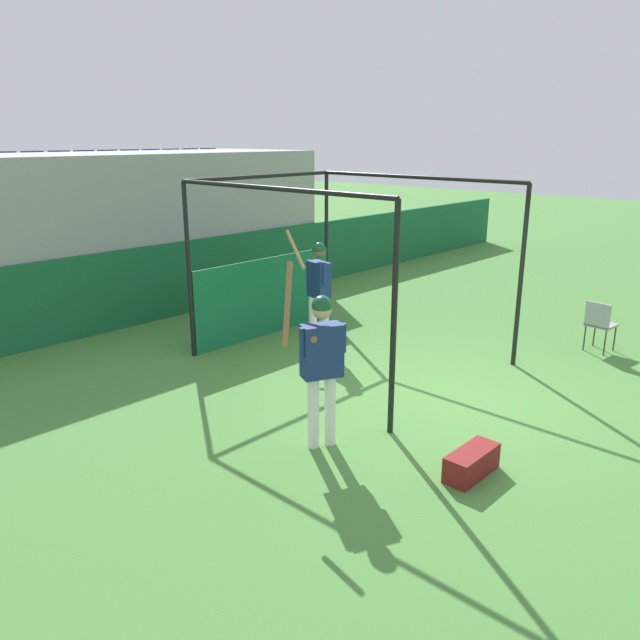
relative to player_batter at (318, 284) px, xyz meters
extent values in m
plane|color=#477F38|center=(-0.35, -2.93, -1.06)|extent=(60.00, 60.00, 0.00)
cube|color=#196038|center=(-0.35, 3.32, -0.34)|extent=(24.00, 0.12, 1.43)
cube|color=#9E9E99|center=(-0.35, 4.98, 0.48)|extent=(7.60, 3.20, 3.08)
cube|color=navy|center=(-3.37, 3.78, 0.42)|extent=(0.45, 0.40, 0.10)
cube|color=navy|center=(-3.37, 3.96, 0.65)|extent=(0.45, 0.06, 0.40)
cube|color=navy|center=(-2.82, 3.78, 0.42)|extent=(0.45, 0.40, 0.10)
cube|color=navy|center=(-2.82, 3.96, 0.65)|extent=(0.45, 0.06, 0.40)
cube|color=navy|center=(-2.27, 3.78, 0.42)|extent=(0.45, 0.40, 0.10)
cube|color=navy|center=(-2.27, 3.96, 0.65)|extent=(0.45, 0.06, 0.40)
cube|color=navy|center=(-1.72, 3.78, 0.42)|extent=(0.45, 0.40, 0.10)
cube|color=navy|center=(-1.72, 3.96, 0.65)|extent=(0.45, 0.06, 0.40)
cube|color=navy|center=(-1.17, 3.78, 0.42)|extent=(0.45, 0.40, 0.10)
cube|color=navy|center=(-1.17, 3.96, 0.65)|extent=(0.45, 0.06, 0.40)
cube|color=navy|center=(-0.62, 3.78, 0.42)|extent=(0.45, 0.40, 0.10)
cube|color=navy|center=(-0.62, 3.96, 0.65)|extent=(0.45, 0.06, 0.40)
cube|color=navy|center=(-0.07, 3.78, 0.42)|extent=(0.45, 0.40, 0.10)
cube|color=navy|center=(-0.07, 3.96, 0.65)|extent=(0.45, 0.06, 0.40)
cube|color=navy|center=(0.48, 3.78, 0.42)|extent=(0.45, 0.40, 0.10)
cube|color=navy|center=(0.48, 3.96, 0.65)|extent=(0.45, 0.06, 0.40)
cube|color=navy|center=(1.03, 3.78, 0.42)|extent=(0.45, 0.40, 0.10)
cube|color=navy|center=(1.03, 3.96, 0.65)|extent=(0.45, 0.06, 0.40)
cube|color=navy|center=(1.58, 3.78, 0.42)|extent=(0.45, 0.40, 0.10)
cube|color=navy|center=(1.58, 3.96, 0.65)|extent=(0.45, 0.06, 0.40)
cube|color=navy|center=(2.13, 3.78, 0.42)|extent=(0.45, 0.40, 0.10)
cube|color=navy|center=(2.13, 3.96, 0.65)|extent=(0.45, 0.06, 0.40)
cube|color=navy|center=(2.68, 3.78, 0.42)|extent=(0.45, 0.40, 0.10)
cube|color=navy|center=(2.68, 3.96, 0.65)|extent=(0.45, 0.06, 0.40)
cube|color=navy|center=(-2.82, 4.58, 0.82)|extent=(0.45, 0.40, 0.10)
cube|color=navy|center=(-2.82, 4.76, 1.05)|extent=(0.45, 0.06, 0.40)
cube|color=navy|center=(-2.27, 4.58, 0.82)|extent=(0.45, 0.40, 0.10)
cube|color=navy|center=(-2.27, 4.76, 1.05)|extent=(0.45, 0.06, 0.40)
cube|color=navy|center=(-1.72, 4.58, 0.82)|extent=(0.45, 0.40, 0.10)
cube|color=navy|center=(-1.72, 4.76, 1.05)|extent=(0.45, 0.06, 0.40)
cube|color=navy|center=(-1.17, 4.58, 0.82)|extent=(0.45, 0.40, 0.10)
cube|color=navy|center=(-1.17, 4.76, 1.05)|extent=(0.45, 0.06, 0.40)
cube|color=navy|center=(-0.62, 4.58, 0.82)|extent=(0.45, 0.40, 0.10)
cube|color=navy|center=(-0.62, 4.76, 1.05)|extent=(0.45, 0.06, 0.40)
cube|color=navy|center=(-0.07, 4.58, 0.82)|extent=(0.45, 0.40, 0.10)
cube|color=navy|center=(-0.07, 4.76, 1.05)|extent=(0.45, 0.06, 0.40)
cube|color=navy|center=(0.48, 4.58, 0.82)|extent=(0.45, 0.40, 0.10)
cube|color=navy|center=(0.48, 4.76, 1.05)|extent=(0.45, 0.06, 0.40)
cube|color=navy|center=(1.03, 4.58, 0.82)|extent=(0.45, 0.40, 0.10)
cube|color=navy|center=(1.03, 4.76, 1.05)|extent=(0.45, 0.06, 0.40)
cube|color=navy|center=(1.58, 4.58, 0.82)|extent=(0.45, 0.40, 0.10)
cube|color=navy|center=(1.58, 4.76, 1.05)|extent=(0.45, 0.06, 0.40)
cube|color=navy|center=(2.13, 4.58, 0.82)|extent=(0.45, 0.40, 0.10)
cube|color=navy|center=(2.13, 4.76, 1.05)|extent=(0.45, 0.06, 0.40)
cube|color=navy|center=(2.68, 4.58, 0.82)|extent=(0.45, 0.40, 0.10)
cube|color=navy|center=(2.68, 4.76, 1.05)|extent=(0.45, 0.06, 0.40)
cube|color=navy|center=(-2.82, 5.38, 1.22)|extent=(0.45, 0.40, 0.10)
cube|color=navy|center=(-2.27, 5.38, 1.22)|extent=(0.45, 0.40, 0.10)
cube|color=navy|center=(-2.27, 5.56, 1.45)|extent=(0.45, 0.06, 0.40)
cube|color=navy|center=(-1.72, 5.38, 1.22)|extent=(0.45, 0.40, 0.10)
cube|color=navy|center=(-1.72, 5.56, 1.45)|extent=(0.45, 0.06, 0.40)
cube|color=navy|center=(-1.17, 5.38, 1.22)|extent=(0.45, 0.40, 0.10)
cube|color=navy|center=(-1.17, 5.56, 1.45)|extent=(0.45, 0.06, 0.40)
cube|color=navy|center=(-0.62, 5.38, 1.22)|extent=(0.45, 0.40, 0.10)
cube|color=navy|center=(-0.62, 5.56, 1.45)|extent=(0.45, 0.06, 0.40)
cube|color=navy|center=(-0.07, 5.38, 1.22)|extent=(0.45, 0.40, 0.10)
cube|color=navy|center=(-0.07, 5.56, 1.45)|extent=(0.45, 0.06, 0.40)
cube|color=navy|center=(0.48, 5.38, 1.22)|extent=(0.45, 0.40, 0.10)
cube|color=navy|center=(0.48, 5.56, 1.45)|extent=(0.45, 0.06, 0.40)
cube|color=navy|center=(1.03, 5.38, 1.22)|extent=(0.45, 0.40, 0.10)
cube|color=navy|center=(1.03, 5.56, 1.45)|extent=(0.45, 0.06, 0.40)
cube|color=navy|center=(1.58, 5.38, 1.22)|extent=(0.45, 0.40, 0.10)
cube|color=navy|center=(1.58, 5.56, 1.45)|extent=(0.45, 0.06, 0.40)
cube|color=navy|center=(2.13, 5.38, 1.22)|extent=(0.45, 0.40, 0.10)
cube|color=navy|center=(2.13, 5.56, 1.45)|extent=(0.45, 0.06, 0.40)
cube|color=navy|center=(2.68, 5.38, 1.22)|extent=(0.45, 0.40, 0.10)
cube|color=navy|center=(2.68, 5.56, 1.45)|extent=(0.45, 0.06, 0.40)
cube|color=navy|center=(-2.27, 6.18, 1.62)|extent=(0.45, 0.40, 0.10)
cube|color=navy|center=(-2.27, 6.36, 1.85)|extent=(0.45, 0.06, 0.40)
cube|color=navy|center=(-1.72, 6.18, 1.62)|extent=(0.45, 0.40, 0.10)
cube|color=navy|center=(-1.72, 6.36, 1.85)|extent=(0.45, 0.06, 0.40)
cube|color=navy|center=(-1.17, 6.18, 1.62)|extent=(0.45, 0.40, 0.10)
cube|color=navy|center=(-1.17, 6.36, 1.85)|extent=(0.45, 0.06, 0.40)
cube|color=navy|center=(-0.62, 6.18, 1.62)|extent=(0.45, 0.40, 0.10)
cube|color=navy|center=(-0.62, 6.36, 1.85)|extent=(0.45, 0.06, 0.40)
cube|color=navy|center=(-0.07, 6.18, 1.62)|extent=(0.45, 0.40, 0.10)
cube|color=navy|center=(-0.07, 6.36, 1.85)|extent=(0.45, 0.06, 0.40)
cube|color=navy|center=(0.48, 6.18, 1.62)|extent=(0.45, 0.40, 0.10)
cube|color=navy|center=(0.48, 6.36, 1.85)|extent=(0.45, 0.06, 0.40)
cube|color=navy|center=(1.03, 6.18, 1.62)|extent=(0.45, 0.40, 0.10)
cube|color=navy|center=(1.03, 6.36, 1.85)|extent=(0.45, 0.06, 0.40)
cube|color=navy|center=(1.58, 6.18, 1.62)|extent=(0.45, 0.40, 0.10)
cube|color=navy|center=(1.58, 6.36, 1.85)|extent=(0.45, 0.06, 0.40)
cube|color=navy|center=(2.13, 6.18, 1.62)|extent=(0.45, 0.40, 0.10)
cube|color=navy|center=(2.13, 6.36, 1.85)|extent=(0.45, 0.06, 0.40)
cube|color=navy|center=(2.68, 6.18, 1.62)|extent=(0.45, 0.40, 0.10)
cube|color=navy|center=(2.68, 6.36, 1.85)|extent=(0.45, 0.06, 0.40)
cylinder|color=black|center=(-1.76, -2.84, 0.32)|extent=(0.07, 0.07, 2.75)
cylinder|color=black|center=(1.39, -2.84, 0.32)|extent=(0.07, 0.07, 2.75)
cylinder|color=black|center=(-1.76, 1.10, 0.32)|extent=(0.07, 0.07, 2.75)
cylinder|color=black|center=(1.39, 1.10, 0.32)|extent=(0.07, 0.07, 2.75)
cylinder|color=black|center=(-1.76, -0.87, 1.70)|extent=(0.06, 3.94, 0.06)
cylinder|color=black|center=(1.39, -0.87, 1.70)|extent=(0.06, 3.94, 0.06)
cylinder|color=black|center=(-0.18, 1.10, 1.70)|extent=(3.15, 0.06, 0.06)
cube|color=#14663D|center=(-0.18, 1.08, -0.37)|extent=(3.08, 0.03, 1.37)
cylinder|color=white|center=(0.05, -0.11, -0.64)|extent=(0.16, 0.16, 0.84)
cylinder|color=white|center=(-0.03, 0.09, -0.64)|extent=(0.16, 0.16, 0.84)
cube|color=navy|center=(0.01, -0.01, 0.08)|extent=(0.31, 0.45, 0.59)
sphere|color=brown|center=(0.01, -0.01, 0.54)|extent=(0.21, 0.21, 0.21)
sphere|color=#144C2D|center=(0.01, -0.01, 0.59)|extent=(0.22, 0.22, 0.22)
cylinder|color=navy|center=(-0.08, -0.21, 0.21)|extent=(0.08, 0.08, 0.33)
cylinder|color=navy|center=(0.02, 0.21, 0.21)|extent=(0.08, 0.08, 0.33)
cylinder|color=#AD7F4C|center=(-0.23, 0.30, 0.57)|extent=(0.34, 0.71, 0.54)
sphere|color=#AD7F4C|center=(0.10, 0.16, 0.32)|extent=(0.08, 0.08, 0.08)
cylinder|color=white|center=(-2.47, -2.52, -0.63)|extent=(0.17, 0.17, 0.85)
cylinder|color=white|center=(-2.65, -2.43, -0.63)|extent=(0.17, 0.17, 0.85)
cube|color=navy|center=(-2.56, -2.48, 0.09)|extent=(0.50, 0.39, 0.60)
sphere|color=tan|center=(-2.56, -2.48, 0.55)|extent=(0.21, 0.21, 0.21)
sphere|color=#144C2D|center=(-2.56, -2.48, 0.60)|extent=(0.22, 0.22, 0.22)
cylinder|color=navy|center=(-2.37, -2.62, 0.22)|extent=(0.09, 0.09, 0.33)
cylinder|color=navy|center=(-2.79, -2.41, 0.22)|extent=(0.09, 0.09, 0.33)
cylinder|color=brown|center=(-2.90, -2.30, 0.66)|extent=(0.50, 0.42, 0.81)
sphere|color=brown|center=(-2.73, -2.51, 0.27)|extent=(0.08, 0.08, 0.08)
cube|color=#99999E|center=(2.97, -3.56, -0.62)|extent=(0.44, 0.44, 0.04)
cube|color=#99999E|center=(2.79, -3.54, -0.42)|extent=(0.08, 0.40, 0.40)
cylinder|color=#333333|center=(3.16, -3.41, -0.84)|extent=(0.02, 0.02, 0.44)
cylinder|color=#333333|center=(3.12, -3.75, -0.84)|extent=(0.02, 0.02, 0.44)
cylinder|color=#333333|center=(2.82, -3.37, -0.84)|extent=(0.02, 0.02, 0.44)
cylinder|color=#333333|center=(2.78, -3.71, -0.84)|extent=(0.02, 0.02, 0.44)
cube|color=maroon|center=(-1.97, -4.06, -0.92)|extent=(0.70, 0.28, 0.28)
camera|label=1|loc=(-7.27, -6.87, 2.34)|focal=35.00mm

